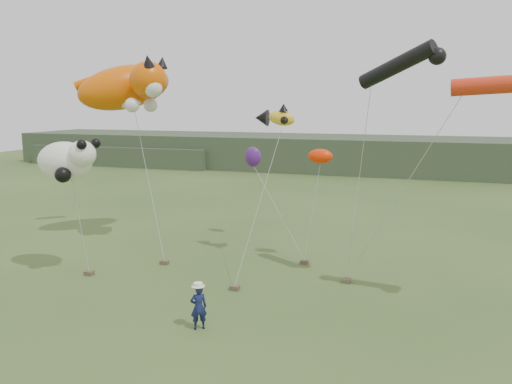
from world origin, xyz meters
TOP-DOWN VIEW (x-y plane):
  - ground at (0.00, 0.00)m, footprint 120.00×120.00m
  - headland at (-3.11, 44.69)m, footprint 90.00×13.00m
  - festival_attendant at (0.06, -0.77)m, footprint 0.71×0.66m
  - sandbag_anchors at (-1.12, 4.86)m, footprint 11.93×5.13m
  - cat_kite at (-8.63, 9.09)m, footprint 7.13×5.77m
  - fish_kite at (0.20, 8.04)m, footprint 2.20×1.47m
  - tube_kites at (8.21, 4.91)m, footprint 7.30×3.80m
  - panda_kite at (-8.05, 2.82)m, footprint 3.17×2.05m
  - misc_kites at (0.04, 9.96)m, footprint 5.71×4.02m

SIDE VIEW (x-z plane):
  - ground at x=0.00m, z-range 0.00..0.00m
  - sandbag_anchors at x=-1.12m, z-range 0.00..0.20m
  - festival_attendant at x=0.06m, z-range 0.00..1.62m
  - headland at x=-3.11m, z-range -0.08..3.92m
  - misc_kites at x=0.04m, z-range 4.36..5.81m
  - panda_kite at x=-8.05m, z-range 4.36..6.33m
  - fish_kite at x=0.20m, z-range 6.64..7.80m
  - cat_kite at x=-8.63m, z-range 7.12..10.59m
  - tube_kites at x=8.21m, z-range 7.94..10.16m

